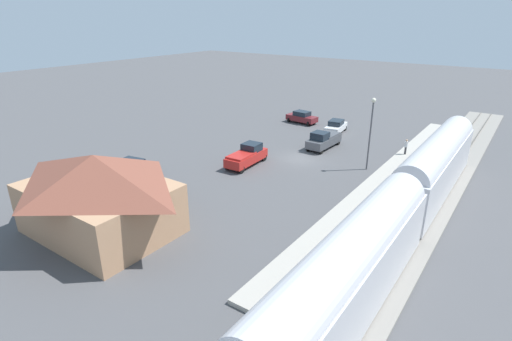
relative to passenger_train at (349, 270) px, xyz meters
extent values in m
plane|color=#4C4C4F|center=(14.00, -20.19, -2.86)|extent=(200.00, 200.00, 0.00)
cube|color=gray|center=(0.00, -20.19, -2.77)|extent=(4.80, 70.00, 0.18)
cube|color=#59544C|center=(-0.72, -20.19, -2.62)|extent=(0.10, 70.00, 0.12)
cube|color=#59544C|center=(0.72, -20.19, -2.62)|extent=(0.10, 70.00, 0.12)
cube|color=#A8A399|center=(4.00, -20.19, -2.71)|extent=(3.20, 46.00, 0.30)
cube|color=silver|center=(0.00, -18.90, -0.71)|extent=(2.90, 18.10, 3.70)
cube|color=gold|center=(1.46, -18.90, -1.01)|extent=(0.04, 16.65, 0.36)
cylinder|color=silver|center=(0.00, -18.90, 1.04)|extent=(2.75, 17.37, 2.76)
cube|color=silver|center=(0.00, 0.00, -0.71)|extent=(2.90, 18.10, 3.70)
cube|color=gold|center=(1.46, 0.00, -1.01)|extent=(0.04, 16.65, 0.36)
cylinder|color=silver|center=(0.00, 0.00, 1.04)|extent=(2.75, 17.37, 2.76)
cube|color=tan|center=(18.00, 1.81, -1.01)|extent=(10.25, 7.30, 3.70)
pyramid|color=brown|center=(18.00, 1.81, 1.94)|extent=(11.05, 8.10, 2.19)
cube|color=#4C3323|center=(18.00, -1.87, -1.81)|extent=(1.10, 0.08, 2.10)
cylinder|color=#333338|center=(4.73, -27.44, -2.13)|extent=(0.22, 0.22, 0.85)
cylinder|color=silver|center=(4.73, -27.44, -1.40)|extent=(0.36, 0.36, 0.62)
sphere|color=tan|center=(4.73, -27.44, -0.97)|extent=(0.24, 0.24, 0.24)
cube|color=red|center=(17.54, -15.16, -2.02)|extent=(2.21, 5.49, 0.92)
cube|color=#19232D|center=(17.59, -16.18, -1.14)|extent=(1.80, 1.81, 0.84)
cylinder|color=black|center=(18.50, -17.27, -2.48)|extent=(0.22, 0.76, 0.76)
cylinder|color=black|center=(16.78, -17.35, -2.48)|extent=(0.22, 0.76, 0.76)
cylinder|color=black|center=(18.30, -12.97, -2.48)|extent=(0.22, 0.76, 0.76)
cylinder|color=black|center=(16.58, -13.05, -2.48)|extent=(0.22, 0.76, 0.76)
cube|color=red|center=(17.50, -14.22, -1.46)|extent=(2.00, 3.05, 0.20)
cube|color=maroon|center=(21.30, -33.83, -2.14)|extent=(4.67, 2.31, 0.76)
cube|color=#19232D|center=(21.30, -33.83, -1.44)|extent=(2.32, 1.84, 0.64)
cylinder|color=black|center=(23.08, -33.22, -2.52)|extent=(0.22, 0.68, 0.68)
cylinder|color=black|center=(22.90, -34.81, -2.52)|extent=(0.22, 0.68, 0.68)
cylinder|color=black|center=(19.69, -32.86, -2.52)|extent=(0.22, 0.68, 0.68)
cylinder|color=black|center=(19.52, -34.45, -2.52)|extent=(0.22, 0.68, 0.68)
cube|color=navy|center=(24.79, -6.30, -2.14)|extent=(4.74, 2.53, 0.76)
cube|color=#19232D|center=(24.79, -6.30, -1.44)|extent=(2.39, 1.94, 0.64)
cylinder|color=black|center=(23.24, -7.36, -2.52)|extent=(0.22, 0.68, 0.68)
cylinder|color=black|center=(22.99, -5.78, -2.52)|extent=(0.22, 0.68, 0.68)
cylinder|color=black|center=(26.60, -6.82, -2.52)|extent=(0.22, 0.68, 0.68)
cylinder|color=black|center=(26.35, -5.24, -2.52)|extent=(0.22, 0.68, 0.68)
cube|color=#47494F|center=(13.53, -25.14, -2.02)|extent=(2.15, 5.47, 0.92)
cube|color=#19232D|center=(13.57, -24.11, -1.14)|extent=(1.79, 1.79, 0.84)
cylinder|color=black|center=(12.75, -22.96, -2.48)|extent=(0.22, 0.76, 0.76)
cylinder|color=black|center=(14.47, -23.02, -2.48)|extent=(0.22, 0.76, 0.76)
cylinder|color=black|center=(12.60, -27.25, -2.48)|extent=(0.22, 0.76, 0.76)
cylinder|color=black|center=(14.32, -27.32, -2.48)|extent=(0.22, 0.76, 0.76)
cube|color=#47494F|center=(13.50, -26.08, -1.46)|extent=(1.97, 3.03, 0.20)
cube|color=white|center=(15.07, -31.88, -2.14)|extent=(2.41, 4.70, 0.76)
cube|color=#19232D|center=(15.07, -31.88, -1.44)|extent=(1.89, 2.35, 0.64)
cylinder|color=black|center=(16.09, -33.46, -2.52)|extent=(0.22, 0.68, 0.68)
cylinder|color=black|center=(14.50, -33.67, -2.52)|extent=(0.22, 0.68, 0.68)
cylinder|color=black|center=(15.64, -30.09, -2.52)|extent=(0.22, 0.68, 0.68)
cylinder|color=black|center=(14.06, -30.30, -2.52)|extent=(0.22, 0.68, 0.68)
cylinder|color=#515156|center=(6.80, -21.26, 0.60)|extent=(0.16, 0.16, 6.92)
sphere|color=#EAE5C6|center=(6.80, -21.26, 4.25)|extent=(0.44, 0.44, 0.44)
camera|label=1|loc=(-5.84, 16.41, 11.96)|focal=28.08mm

